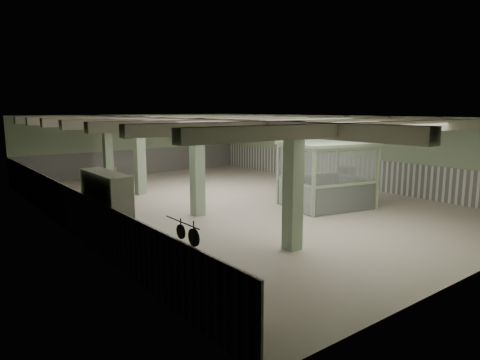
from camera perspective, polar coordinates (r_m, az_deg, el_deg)
floor at (r=18.32m, az=-0.63°, el=-2.91°), size 20.00×20.00×0.00m
ceiling at (r=17.90m, az=-0.65°, el=8.42°), size 14.00×20.00×0.02m
wall_back at (r=26.67m, az=-13.68°, el=4.61°), size 14.00×0.02×3.60m
wall_left at (r=14.95m, az=-22.63°, el=0.57°), size 0.02×20.00×3.60m
wall_right at (r=22.90m, az=13.55°, el=3.86°), size 0.02×20.00×3.60m
wainscot_left at (r=15.14m, az=-22.29°, el=-3.35°), size 0.05×19.90×1.50m
wainscot_right at (r=23.00m, az=13.41°, el=1.25°), size 0.05×19.90×1.50m
wainscot_back at (r=26.75m, az=-13.57°, el=2.36°), size 13.90×0.05×1.50m
girder at (r=16.53m, az=-7.66°, el=7.49°), size 0.45×19.90×0.40m
beam_a at (r=12.73m, az=20.19°, el=6.63°), size 13.90×0.35×0.32m
beam_b at (r=14.23m, az=11.62°, el=7.24°), size 13.90×0.35×0.32m
beam_c at (r=15.98m, az=4.79°, el=7.62°), size 13.90×0.35×0.32m
beam_d at (r=17.91m, az=-0.65°, el=7.84°), size 13.90×0.35×0.32m
beam_e at (r=19.96m, az=-5.00°, el=7.97°), size 13.90×0.35×0.32m
beam_f at (r=22.11m, az=-8.52°, el=8.04°), size 13.90×0.35×0.32m
beam_g at (r=24.33m, az=-11.41°, el=8.07°), size 13.90×0.35×0.32m
column_a at (r=11.90m, az=7.09°, el=-0.88°), size 0.42×0.42×3.60m
column_b at (r=15.81m, az=-5.72°, el=1.69°), size 0.42×0.42×3.60m
column_c at (r=20.20m, az=-13.24°, el=3.16°), size 0.42×0.42×3.60m
column_d at (r=23.89m, az=-17.21°, el=3.92°), size 0.42×0.42×3.60m
hook_rail at (r=8.00m, az=-7.75°, el=-5.61°), size 0.02×1.20×0.02m
pendant_front at (r=14.63m, az=12.86°, el=5.80°), size 0.44×0.44×0.22m
pendant_mid at (r=18.62m, az=-0.33°, el=6.76°), size 0.44×0.44×0.22m
pendant_back at (r=22.80m, az=-8.01°, el=7.16°), size 0.44×0.44×0.22m
prep_counter at (r=9.80m, az=-9.81°, el=-11.34°), size 0.91×5.21×0.91m
pitcher_near at (r=9.78m, az=-9.69°, el=-7.77°), size 0.24×0.26×0.29m
pitcher_far at (r=10.66m, az=-12.99°, el=-6.37°), size 0.24×0.27×0.31m
veg_colander at (r=9.49m, az=-9.58°, el=-8.56°), size 0.52×0.52×0.21m
orange_bowl at (r=11.26m, az=-13.61°, el=-6.11°), size 0.33×0.33×0.10m
skillet_near at (r=7.81m, az=-6.18°, el=-7.63°), size 0.04×0.33×0.33m
skillet_far at (r=8.20m, az=-7.89°, el=-6.84°), size 0.04×0.28×0.28m
walkin_cooler at (r=12.44m, az=-17.24°, el=-4.02°), size 0.95×2.43×2.23m
guard_booth at (r=17.49m, az=11.52°, el=2.19°), size 3.76×3.38×2.62m
filing_cabinet at (r=19.46m, az=13.90°, el=-0.34°), size 0.58×0.73×1.42m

